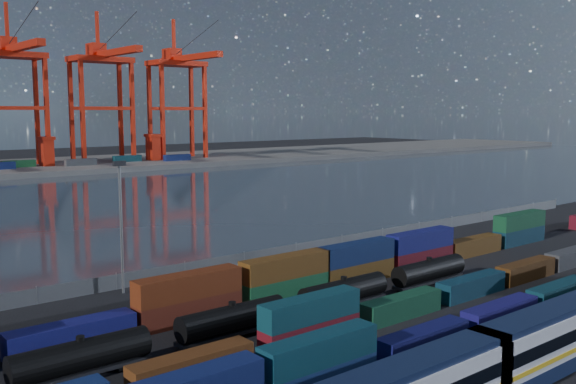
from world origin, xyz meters
TOP-DOWN VIEW (x-y plane):
  - ground at (0.00, 0.00)m, footprint 700.00×700.00m
  - harbor_water at (0.00, 105.00)m, footprint 700.00×700.00m
  - passenger_train at (-8.59, -20.70)m, footprint 79.64×3.41m
  - container_row_south at (-5.66, -10.85)m, footprint 139.55×2.26m
  - container_row_mid at (-0.35, -2.45)m, footprint 140.30×2.29m
  - container_row_north at (-4.97, 11.17)m, footprint 129.68×2.51m
  - tanker_string at (-36.37, 3.86)m, footprint 89.86×2.66m
  - waterfront_fence at (-0.00, 28.00)m, footprint 160.12×0.12m
  - yard_light_mast at (-30.00, 26.00)m, footprint 1.60×0.40m

SIDE VIEW (x-z plane):
  - ground at x=0.00m, z-range 0.00..0.00m
  - harbor_water at x=0.00m, z-range 0.01..0.01m
  - waterfront_fence at x=0.00m, z-range -0.10..2.10m
  - container_row_mid at x=-0.35m, z-range -1.02..3.86m
  - tanker_string at x=-36.37m, z-range 0.01..3.81m
  - container_row_south at x=-5.66m, z-range -0.45..4.36m
  - container_row_north at x=-4.97m, z-range -0.27..5.08m
  - passenger_train at x=-8.59m, z-range 0.02..5.87m
  - yard_light_mast at x=-30.00m, z-range 1.00..17.60m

